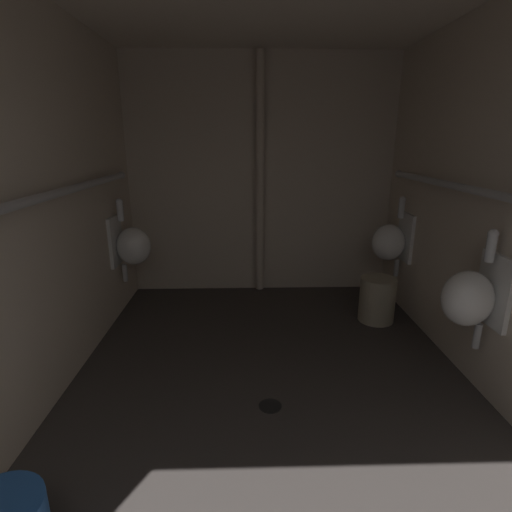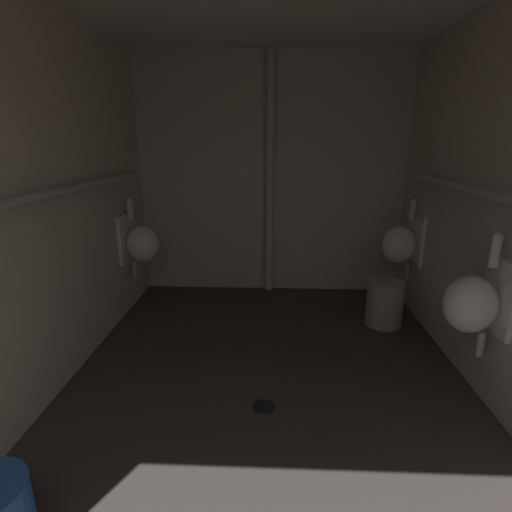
{
  "view_description": "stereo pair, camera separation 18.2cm",
  "coord_description": "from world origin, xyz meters",
  "views": [
    {
      "loc": [
        -0.16,
        -0.22,
        1.55
      ],
      "look_at": [
        -0.09,
        2.35,
        0.79
      ],
      "focal_mm": 27.62,
      "sensor_mm": 36.0,
      "label": 1
    },
    {
      "loc": [
        0.02,
        -0.22,
        1.55
      ],
      "look_at": [
        -0.09,
        2.35,
        0.79
      ],
      "focal_mm": 27.62,
      "sensor_mm": 36.0,
      "label": 2
    }
  ],
  "objects": [
    {
      "name": "floor",
      "position": [
        0.0,
        1.9,
        -0.04
      ],
      "size": [
        2.78,
        3.92,
        0.08
      ],
      "primitive_type": "cube",
      "color": "#383330",
      "rests_on": "ground"
    },
    {
      "name": "wall_left",
      "position": [
        -1.36,
        1.9,
        1.18
      ],
      "size": [
        0.06,
        3.92,
        2.36
      ],
      "primitive_type": "cube",
      "color": "beige",
      "rests_on": "ground"
    },
    {
      "name": "wall_back",
      "position": [
        0.0,
        3.83,
        1.18
      ],
      "size": [
        2.78,
        0.06,
        2.36
      ],
      "primitive_type": "cube",
      "color": "beige",
      "rests_on": "ground"
    },
    {
      "name": "urinal_left_mid",
      "position": [
        -1.18,
        3.2,
        0.65
      ],
      "size": [
        0.32,
        0.3,
        0.76
      ],
      "color": "white"
    },
    {
      "name": "urinal_right_mid",
      "position": [
        1.18,
        1.93,
        0.65
      ],
      "size": [
        0.32,
        0.3,
        0.76
      ],
      "color": "white"
    },
    {
      "name": "urinal_right_far",
      "position": [
        1.18,
        3.27,
        0.65
      ],
      "size": [
        0.32,
        0.3,
        0.76
      ],
      "color": "white"
    },
    {
      "name": "supply_pipe_left",
      "position": [
        -1.27,
        1.87,
        1.25
      ],
      "size": [
        0.06,
        3.12,
        0.06
      ],
      "color": "#B2B2B2"
    },
    {
      "name": "supply_pipe_right",
      "position": [
        1.27,
        1.93,
        1.25
      ],
      "size": [
        0.06,
        3.15,
        0.06
      ],
      "color": "#B2B2B2"
    },
    {
      "name": "standpipe_back_wall",
      "position": [
        -0.01,
        3.72,
        1.18
      ],
      "size": [
        0.08,
        0.08,
        2.31
      ],
      "primitive_type": "cylinder",
      "color": "beige",
      "rests_on": "ground"
    },
    {
      "name": "floor_drain",
      "position": [
        -0.02,
        1.81,
        0.0
      ],
      "size": [
        0.14,
        0.14,
        0.01
      ],
      "primitive_type": "cylinder",
      "color": "black",
      "rests_on": "ground"
    },
    {
      "name": "waste_bin",
      "position": [
        1.0,
        2.97,
        0.2
      ],
      "size": [
        0.31,
        0.31,
        0.4
      ],
      "primitive_type": "cylinder",
      "color": "#9E937A",
      "rests_on": "ground"
    }
  ]
}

